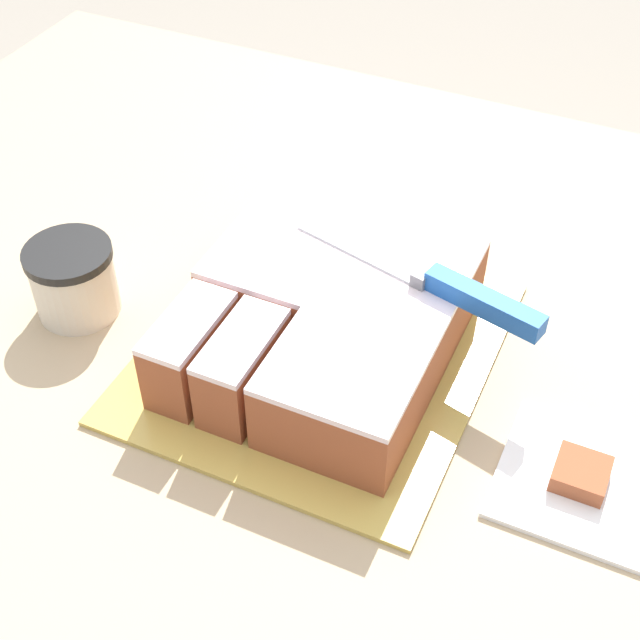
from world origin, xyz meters
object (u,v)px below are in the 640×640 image
object	(u,v)px
cake_board	(320,350)
knife	(458,291)
cake	(324,319)
brownie	(581,474)
coffee_cup	(74,280)

from	to	relation	value
cake_board	knife	world-z (taller)	knife
cake	knife	distance (m)	0.14
cake	brownie	bearing A→B (deg)	-11.74
cake_board	knife	xyz separation A→B (m)	(0.13, 0.05, 0.10)
cake_board	brownie	size ratio (longest dim) A/B	7.82
cake	brownie	world-z (taller)	cake
brownie	coffee_cup	bearing A→B (deg)	179.37
brownie	knife	bearing A→B (deg)	147.77
cake_board	cake	world-z (taller)	cake
cake	brownie	size ratio (longest dim) A/B	6.12
coffee_cup	knife	bearing A→B (deg)	13.37
knife	coffee_cup	xyz separation A→B (m)	(-0.41, -0.10, -0.06)
brownie	cake_board	bearing A→B (deg)	169.07
knife	brownie	bearing A→B (deg)	161.98
coffee_cup	brownie	world-z (taller)	coffee_cup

